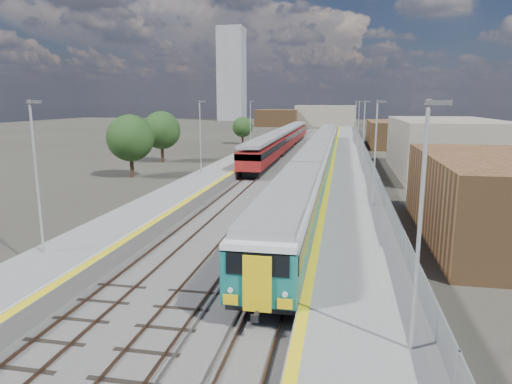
% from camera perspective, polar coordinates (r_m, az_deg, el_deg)
% --- Properties ---
extents(ground, '(320.00, 320.00, 0.00)m').
position_cam_1_polar(ground, '(62.13, 6.71, 3.39)').
color(ground, '#47443A').
rests_on(ground, ground).
extents(ballast_bed, '(10.50, 155.00, 0.06)m').
position_cam_1_polar(ballast_bed, '(64.79, 4.89, 3.78)').
color(ballast_bed, '#565451').
rests_on(ballast_bed, ground).
extents(tracks, '(8.96, 160.00, 0.17)m').
position_cam_1_polar(tracks, '(66.38, 5.56, 4.01)').
color(tracks, '#4C3323').
rests_on(tracks, ground).
extents(platform_right, '(4.70, 155.00, 8.52)m').
position_cam_1_polar(platform_right, '(64.39, 11.59, 4.00)').
color(platform_right, slate).
rests_on(platform_right, ground).
extents(platform_left, '(4.30, 155.00, 8.52)m').
position_cam_1_polar(platform_left, '(65.76, -1.02, 4.36)').
color(platform_left, slate).
rests_on(platform_left, ground).
extents(buildings, '(72.00, 185.50, 40.00)m').
position_cam_1_polar(buildings, '(151.68, 2.34, 12.13)').
color(buildings, brown).
rests_on(buildings, ground).
extents(green_train, '(2.88, 80.14, 3.17)m').
position_cam_1_polar(green_train, '(55.60, 7.84, 4.76)').
color(green_train, black).
rests_on(green_train, ground).
extents(red_train, '(2.93, 59.32, 3.69)m').
position_cam_1_polar(red_train, '(77.28, 3.48, 6.62)').
color(red_train, black).
rests_on(red_train, ground).
extents(tree_a, '(5.19, 5.19, 7.03)m').
position_cam_1_polar(tree_a, '(52.83, -15.44, 6.51)').
color(tree_a, '#382619').
rests_on(tree_a, ground).
extents(tree_b, '(5.25, 5.25, 7.11)m').
position_cam_1_polar(tree_b, '(65.30, -11.74, 7.56)').
color(tree_b, '#382619').
rests_on(tree_b, ground).
extents(tree_c, '(4.01, 4.01, 5.44)m').
position_cam_1_polar(tree_c, '(91.29, -1.69, 8.12)').
color(tree_c, '#382619').
rests_on(tree_c, ground).
extents(tree_d, '(4.05, 4.05, 5.48)m').
position_cam_1_polar(tree_d, '(80.22, 22.63, 6.85)').
color(tree_d, '#382619').
rests_on(tree_d, ground).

